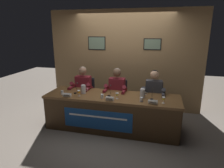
% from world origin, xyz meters
% --- Properties ---
extents(ground_plane, '(12.00, 12.00, 0.00)m').
position_xyz_m(ground_plane, '(0.00, 0.00, 0.00)').
color(ground_plane, '#70665B').
extents(wall_back_panelled, '(4.03, 0.14, 2.60)m').
position_xyz_m(wall_back_panelled, '(-0.00, 1.29, 1.30)').
color(wall_back_panelled, '#937047').
rests_on(wall_back_panelled, ground_plane).
extents(conference_table, '(2.83, 0.84, 0.75)m').
position_xyz_m(conference_table, '(-0.00, -0.11, 0.51)').
color(conference_table, brown).
rests_on(conference_table, ground_plane).
extents(chair_left, '(0.44, 0.44, 0.92)m').
position_xyz_m(chair_left, '(-0.84, 0.60, 0.45)').
color(chair_left, black).
rests_on(chair_left, ground_plane).
extents(panelist_left, '(0.51, 0.48, 1.25)m').
position_xyz_m(panelist_left, '(-0.84, 0.40, 0.73)').
color(panelist_left, black).
rests_on(panelist_left, ground_plane).
extents(nameplate_left, '(0.19, 0.06, 0.08)m').
position_xyz_m(nameplate_left, '(-0.88, -0.33, 0.79)').
color(nameplate_left, white).
rests_on(nameplate_left, conference_table).
extents(juice_glass_left, '(0.06, 0.06, 0.12)m').
position_xyz_m(juice_glass_left, '(-0.66, -0.21, 0.83)').
color(juice_glass_left, white).
rests_on(juice_glass_left, conference_table).
extents(water_cup_left, '(0.06, 0.06, 0.08)m').
position_xyz_m(water_cup_left, '(-1.05, -0.20, 0.79)').
color(water_cup_left, silver).
rests_on(water_cup_left, conference_table).
extents(microphone_left, '(0.06, 0.17, 0.22)m').
position_xyz_m(microphone_left, '(-0.81, -0.03, 0.82)').
color(microphone_left, black).
rests_on(microphone_left, conference_table).
extents(chair_center, '(0.44, 0.44, 0.92)m').
position_xyz_m(chair_center, '(0.00, 0.60, 0.45)').
color(chair_center, black).
rests_on(chair_center, ground_plane).
extents(panelist_center, '(0.51, 0.48, 1.25)m').
position_xyz_m(panelist_center, '(0.00, 0.40, 0.73)').
color(panelist_center, black).
rests_on(panelist_center, ground_plane).
extents(nameplate_center, '(0.16, 0.06, 0.08)m').
position_xyz_m(nameplate_center, '(0.04, -0.33, 0.79)').
color(nameplate_center, white).
rests_on(nameplate_center, conference_table).
extents(juice_glass_center, '(0.06, 0.06, 0.12)m').
position_xyz_m(juice_glass_center, '(0.15, -0.18, 0.83)').
color(juice_glass_center, white).
rests_on(juice_glass_center, conference_table).
extents(water_cup_center, '(0.06, 0.06, 0.08)m').
position_xyz_m(water_cup_center, '(-0.15, -0.22, 0.79)').
color(water_cup_center, silver).
rests_on(water_cup_center, conference_table).
extents(microphone_center, '(0.06, 0.17, 0.22)m').
position_xyz_m(microphone_center, '(-0.05, -0.04, 0.82)').
color(microphone_center, black).
rests_on(microphone_center, conference_table).
extents(chair_right, '(0.44, 0.44, 0.92)m').
position_xyz_m(chair_right, '(0.84, 0.60, 0.45)').
color(chair_right, black).
rests_on(chair_right, ground_plane).
extents(panelist_right, '(0.51, 0.48, 1.25)m').
position_xyz_m(panelist_right, '(0.84, 0.40, 0.73)').
color(panelist_right, black).
rests_on(panelist_right, ground_plane).
extents(nameplate_right, '(0.18, 0.06, 0.08)m').
position_xyz_m(nameplate_right, '(0.86, -0.32, 0.79)').
color(nameplate_right, white).
rests_on(nameplate_right, conference_table).
extents(juice_glass_right, '(0.06, 0.06, 0.12)m').
position_xyz_m(juice_glass_right, '(1.05, -0.21, 0.83)').
color(juice_glass_right, white).
rests_on(juice_glass_right, conference_table).
extents(water_cup_right, '(0.06, 0.06, 0.08)m').
position_xyz_m(water_cup_right, '(0.64, -0.22, 0.79)').
color(water_cup_right, silver).
rests_on(water_cup_right, conference_table).
extents(microphone_right, '(0.06, 0.17, 0.22)m').
position_xyz_m(microphone_right, '(0.83, -0.03, 0.82)').
color(microphone_right, black).
rests_on(microphone_right, conference_table).
extents(water_pitcher_left_side, '(0.15, 0.10, 0.21)m').
position_xyz_m(water_pitcher_left_side, '(-0.64, -0.02, 0.84)').
color(water_pitcher_left_side, silver).
rests_on(water_pitcher_left_side, conference_table).
extents(water_pitcher_right_side, '(0.15, 0.10, 0.21)m').
position_xyz_m(water_pitcher_right_side, '(0.64, 0.01, 0.84)').
color(water_pitcher_right_side, silver).
rests_on(water_pitcher_right_side, conference_table).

